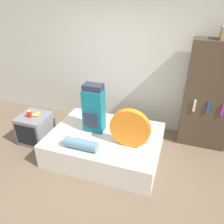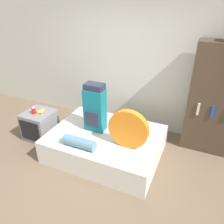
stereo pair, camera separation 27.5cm
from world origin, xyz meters
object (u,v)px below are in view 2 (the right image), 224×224
Objects in this scene: canister at (34,111)px; television at (40,125)px; tent_bag at (128,129)px; backpack at (95,108)px; bookshelf at (215,100)px; sleeping_roll at (79,142)px.

television is at bearing 58.90° from canister.
tent_bag reaches higher than television.
bookshelf is at bearing 25.45° from backpack.
canister is 3.24m from bookshelf.
tent_bag is at bearing 25.31° from sleeping_roll.
sleeping_roll is 0.97× the size of television.
tent_bag is 1.13× the size of television.
television is (-1.20, 0.45, -0.24)m from sleeping_roll.
backpack is 1.32m from television.
backpack is 2.03m from bookshelf.
canister is (-1.23, 0.40, 0.10)m from sleeping_roll.
backpack is 0.44× the size of bookshelf.
television is 0.34m from canister.
bookshelf reaches higher than sleeping_roll.
tent_bag is at bearing -18.91° from backpack.
backpack is 6.36× the size of canister.
sleeping_roll is 1.29m from canister.
tent_bag is at bearing -3.74° from television.
sleeping_roll is at bearing -154.69° from tent_bag.
backpack is 1.25m from canister.
canister reaches higher than sleeping_roll.
sleeping_roll is at bearing -141.76° from bookshelf.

